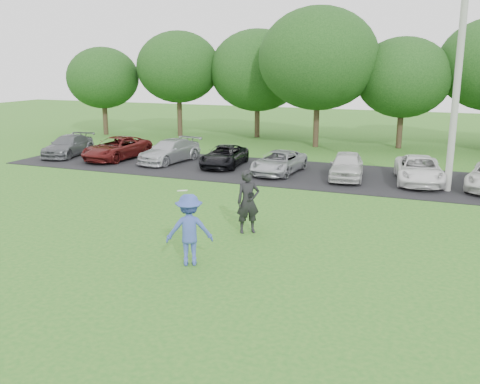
# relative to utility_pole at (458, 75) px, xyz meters

# --- Properties ---
(ground) EXTENTS (100.00, 100.00, 0.00)m
(ground) POSITION_rel_utility_pole_xyz_m (-6.08, -11.80, -4.80)
(ground) COLOR #256B1E
(ground) RESTS_ON ground
(parking_lot) EXTENTS (32.00, 6.50, 0.03)m
(parking_lot) POSITION_rel_utility_pole_xyz_m (-6.08, 1.20, -4.79)
(parking_lot) COLOR black
(parking_lot) RESTS_ON ground
(utility_pole) EXTENTS (0.28, 0.28, 9.60)m
(utility_pole) POSITION_rel_utility_pole_xyz_m (0.00, 0.00, 0.00)
(utility_pole) COLOR #A3A49F
(utility_pole) RESTS_ON ground
(frisbee_player) EXTENTS (1.44, 1.21, 2.15)m
(frisbee_player) POSITION_rel_utility_pole_xyz_m (-6.27, -11.46, -3.83)
(frisbee_player) COLOR #3C4FA9
(frisbee_player) RESTS_ON ground
(camera_bystander) EXTENTS (0.88, 0.82, 2.02)m
(camera_bystander) POSITION_rel_utility_pole_xyz_m (-5.81, -8.30, -3.79)
(camera_bystander) COLOR black
(camera_bystander) RESTS_ON ground
(parked_cars) EXTENTS (30.76, 5.00, 1.24)m
(parked_cars) POSITION_rel_utility_pole_xyz_m (-6.05, 1.13, -4.19)
(parked_cars) COLOR #575A5F
(parked_cars) RESTS_ON parking_lot
(tree_row) EXTENTS (42.39, 9.85, 8.64)m
(tree_row) POSITION_rel_utility_pole_xyz_m (-4.57, 10.96, 0.11)
(tree_row) COLOR #38281C
(tree_row) RESTS_ON ground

